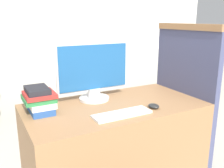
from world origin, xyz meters
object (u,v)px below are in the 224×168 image
keyboard (122,114)px  mouse (154,106)px  book_stack (40,100)px  monitor (94,73)px

keyboard → mouse: (0.27, 0.01, 0.01)m
mouse → book_stack: (-0.73, 0.30, 0.07)m
monitor → book_stack: bearing=-170.2°
monitor → mouse: 0.52m
mouse → book_stack: book_stack is taller
keyboard → book_stack: size_ratio=1.71×
keyboard → book_stack: 0.56m
monitor → mouse: bearing=-52.2°
mouse → book_stack: 0.79m
monitor → book_stack: size_ratio=2.47×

